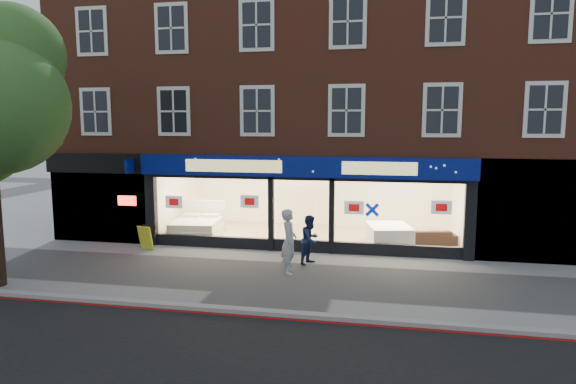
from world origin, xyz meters
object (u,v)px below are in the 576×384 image
(display_bed, at_px, (197,227))
(a_board, at_px, (147,237))
(sofa, at_px, (431,237))
(pedestrian_blue, at_px, (310,239))
(pedestrian_grey, at_px, (289,241))
(mattress_stack, at_px, (389,235))

(display_bed, bearing_deg, a_board, -124.49)
(sofa, relative_size, a_board, 2.04)
(pedestrian_blue, bearing_deg, display_bed, 84.24)
(a_board, bearing_deg, pedestrian_blue, 7.63)
(display_bed, relative_size, pedestrian_grey, 1.24)
(display_bed, xyz_separation_m, pedestrian_blue, (4.82, -2.72, 0.33))
(a_board, height_order, pedestrian_blue, pedestrian_blue)
(mattress_stack, relative_size, a_board, 2.37)
(display_bed, bearing_deg, pedestrian_blue, -36.32)
(sofa, bearing_deg, display_bed, -9.93)
(mattress_stack, height_order, pedestrian_grey, pedestrian_grey)
(pedestrian_grey, bearing_deg, sofa, -53.43)
(sofa, xyz_separation_m, pedestrian_grey, (-4.35, -4.18, 0.60))
(pedestrian_grey, relative_size, pedestrian_blue, 1.24)
(a_board, height_order, pedestrian_grey, pedestrian_grey)
(pedestrian_blue, bearing_deg, sofa, -28.29)
(mattress_stack, xyz_separation_m, pedestrian_grey, (-2.88, -3.76, 0.50))
(display_bed, bearing_deg, mattress_stack, -7.65)
(mattress_stack, distance_m, sofa, 1.54)
(a_board, bearing_deg, sofa, 27.83)
(display_bed, distance_m, pedestrian_grey, 5.85)
(sofa, bearing_deg, pedestrian_grey, 31.79)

